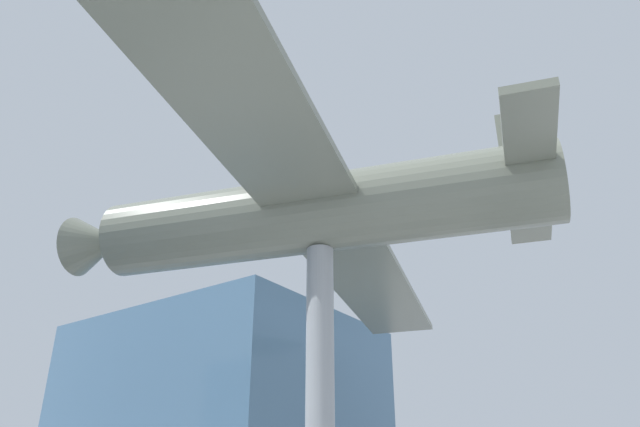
% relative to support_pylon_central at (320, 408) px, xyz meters
% --- Properties ---
extents(support_pylon_central, '(0.61, 0.61, 7.08)m').
position_rel_support_pylon_central_xyz_m(support_pylon_central, '(0.00, 0.00, 0.00)').
color(support_pylon_central, '#999EA3').
rests_on(support_pylon_central, ground_plane).
extents(suspended_airplane, '(21.09, 13.00, 2.81)m').
position_rel_support_pylon_central_xyz_m(suspended_airplane, '(-0.08, 0.26, 4.48)').
color(suspended_airplane, slate).
rests_on(suspended_airplane, support_pylon_central).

